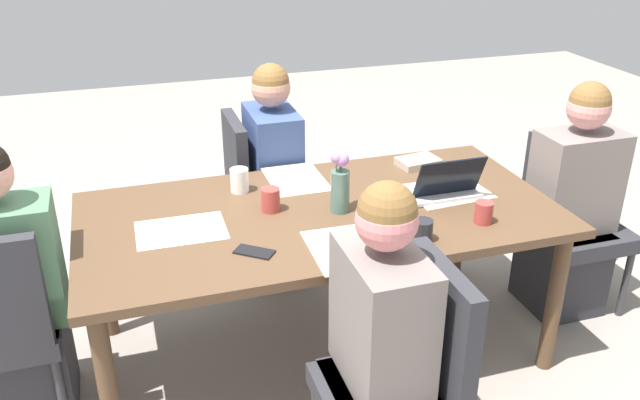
{
  "coord_description": "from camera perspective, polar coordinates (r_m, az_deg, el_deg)",
  "views": [
    {
      "loc": [
        0.79,
        2.48,
        2.01
      ],
      "look_at": [
        0.0,
        0.0,
        0.78
      ],
      "focal_mm": 37.75,
      "sensor_mm": 36.0,
      "label": 1
    }
  ],
  "objects": [
    {
      "name": "book_red_cover",
      "position": [
        3.39,
        8.31,
        3.2
      ],
      "size": [
        0.22,
        0.17,
        0.04
      ],
      "primitive_type": "cube",
      "rotation": [
        0.0,
        0.0,
        0.13
      ],
      "color": "#B2A38E",
      "rests_on": "dining_table"
    },
    {
      "name": "person_head_right_left_mid",
      "position": [
        2.91,
        -24.54,
        -7.94
      ],
      "size": [
        0.4,
        0.36,
        1.19
      ],
      "color": "#2D2D33",
      "rests_on": "ground_plane"
    },
    {
      "name": "coffee_mug_near_left",
      "position": [
        2.67,
        8.69,
        -2.58
      ],
      "size": [
        0.08,
        0.08,
        0.09
      ],
      "primitive_type": "cylinder",
      "color": "#232328",
      "rests_on": "dining_table"
    },
    {
      "name": "laptop_head_left_right_near",
      "position": [
        3.06,
        10.39,
        1.05
      ],
      "size": [
        0.32,
        0.22,
        0.2
      ],
      "color": "silver",
      "rests_on": "dining_table"
    },
    {
      "name": "person_near_left_near",
      "position": [
        3.65,
        -3.93,
        1.23
      ],
      "size": [
        0.36,
        0.4,
        1.19
      ],
      "color": "#2D2D33",
      "rests_on": "ground_plane"
    },
    {
      "name": "chair_near_left_near",
      "position": [
        3.7,
        -5.26,
        1.06
      ],
      "size": [
        0.44,
        0.44,
        0.9
      ],
      "color": "#2D2D33",
      "rests_on": "ground_plane"
    },
    {
      "name": "chair_head_left_right_near",
      "position": [
        3.65,
        20.44,
        -0.85
      ],
      "size": [
        0.44,
        0.44,
        0.9
      ],
      "color": "#2D2D33",
      "rests_on": "ground_plane"
    },
    {
      "name": "chair_far_left_far",
      "position": [
        2.37,
        7.38,
        -14.44
      ],
      "size": [
        0.44,
        0.44,
        0.9
      ],
      "color": "#2D2D33",
      "rests_on": "ground_plane"
    },
    {
      "name": "dining_table",
      "position": [
        2.93,
        0.0,
        -2.14
      ],
      "size": [
        2.04,
        1.02,
        0.73
      ],
      "color": "brown",
      "rests_on": "ground_plane"
    },
    {
      "name": "ground_plane",
      "position": [
        3.28,
        0.0,
        -12.42
      ],
      "size": [
        10.0,
        10.0,
        0.0
      ],
      "primitive_type": "plane",
      "color": "gray"
    },
    {
      "name": "coffee_mug_near_right",
      "position": [
        3.08,
        -6.84,
        1.68
      ],
      "size": [
        0.08,
        0.08,
        0.11
      ],
      "primitive_type": "cylinder",
      "color": "white",
      "rests_on": "dining_table"
    },
    {
      "name": "person_far_left_far",
      "position": [
        2.37,
        5.11,
        -13.46
      ],
      "size": [
        0.36,
        0.4,
        1.19
      ],
      "color": "#2D2D33",
      "rests_on": "ground_plane"
    },
    {
      "name": "placemat_near_left_near",
      "position": [
        3.2,
        -2.05,
        1.77
      ],
      "size": [
        0.26,
        0.36,
        0.0
      ],
      "primitive_type": "cube",
      "rotation": [
        0.0,
        0.0,
        1.57
      ],
      "color": "beige",
      "rests_on": "dining_table"
    },
    {
      "name": "person_head_left_right_near",
      "position": [
        3.55,
        20.44,
        -1.09
      ],
      "size": [
        0.4,
        0.36,
        1.19
      ],
      "color": "#2D2D33",
      "rests_on": "ground_plane"
    },
    {
      "name": "phone_black",
      "position": [
        2.58,
        -5.59,
        -4.4
      ],
      "size": [
        0.16,
        0.15,
        0.01
      ],
      "primitive_type": "cube",
      "rotation": [
        0.0,
        0.0,
        2.47
      ],
      "color": "black",
      "rests_on": "dining_table"
    },
    {
      "name": "placemat_head_left_right_near",
      "position": [
        3.11,
        10.81,
        0.61
      ],
      "size": [
        0.38,
        0.28,
        0.0
      ],
      "primitive_type": "cube",
      "rotation": [
        0.0,
        0.0,
        0.07
      ],
      "color": "beige",
      "rests_on": "dining_table"
    },
    {
      "name": "placemat_head_right_left_mid",
      "position": [
        2.78,
        -11.7,
        -2.55
      ],
      "size": [
        0.36,
        0.27,
        0.0
      ],
      "primitive_type": "cube",
      "rotation": [
        0.0,
        0.0,
        3.13
      ],
      "color": "beige",
      "rests_on": "dining_table"
    },
    {
      "name": "placemat_far_left_far",
      "position": [
        2.6,
        2.05,
        -4.16
      ],
      "size": [
        0.27,
        0.37,
        0.0
      ],
      "primitive_type": "cube",
      "rotation": [
        0.0,
        0.0,
        -1.6
      ],
      "color": "beige",
      "rests_on": "dining_table"
    },
    {
      "name": "coffee_mug_centre_left",
      "position": [
        2.85,
        13.7,
        -1.04
      ],
      "size": [
        0.08,
        0.08,
        0.09
      ],
      "primitive_type": "cylinder",
      "color": "#AD3D38",
      "rests_on": "dining_table"
    },
    {
      "name": "coffee_mug_centre_right",
      "position": [
        2.88,
        -4.21,
        0.03
      ],
      "size": [
        0.08,
        0.08,
        0.1
      ],
      "primitive_type": "cylinder",
      "color": "#AD3D38",
      "rests_on": "dining_table"
    },
    {
      "name": "flower_vase",
      "position": [
        2.83,
        1.71,
        1.62
      ],
      "size": [
        0.08,
        0.09,
        0.28
      ],
      "color": "#4C6B60",
      "rests_on": "dining_table"
    }
  ]
}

